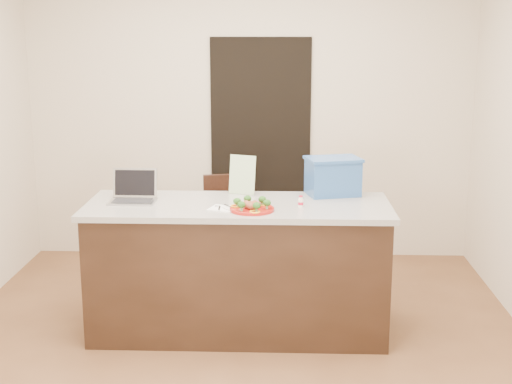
{
  "coord_description": "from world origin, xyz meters",
  "views": [
    {
      "loc": [
        0.29,
        -4.41,
        2.09
      ],
      "look_at": [
        0.12,
        0.2,
        1.01
      ],
      "focal_mm": 50.0,
      "sensor_mm": 36.0,
      "label": 1
    }
  ],
  "objects_px": {
    "napkin": "(223,208)",
    "chair": "(229,226)",
    "yogurt_bottle": "(301,202)",
    "laptop": "(134,192)",
    "plate": "(252,209)",
    "blue_box": "(333,176)",
    "island": "(238,268)"
  },
  "relations": [
    {
      "from": "napkin",
      "to": "laptop",
      "type": "bearing_deg",
      "value": 162.2
    },
    {
      "from": "napkin",
      "to": "blue_box",
      "type": "height_order",
      "value": "blue_box"
    },
    {
      "from": "yogurt_bottle",
      "to": "laptop",
      "type": "xyz_separation_m",
      "value": [
        -1.14,
        0.13,
        0.03
      ]
    },
    {
      "from": "yogurt_bottle",
      "to": "blue_box",
      "type": "xyz_separation_m",
      "value": [
        0.24,
        0.36,
        0.1
      ]
    },
    {
      "from": "yogurt_bottle",
      "to": "blue_box",
      "type": "relative_size",
      "value": 0.18
    },
    {
      "from": "laptop",
      "to": "napkin",
      "type": "bearing_deg",
      "value": -16.71
    },
    {
      "from": "napkin",
      "to": "chair",
      "type": "distance_m",
      "value": 1.02
    },
    {
      "from": "plate",
      "to": "blue_box",
      "type": "height_order",
      "value": "blue_box"
    },
    {
      "from": "chair",
      "to": "plate",
      "type": "bearing_deg",
      "value": -88.58
    },
    {
      "from": "plate",
      "to": "yogurt_bottle",
      "type": "xyz_separation_m",
      "value": [
        0.32,
        0.11,
        0.02
      ]
    },
    {
      "from": "island",
      "to": "yogurt_bottle",
      "type": "distance_m",
      "value": 0.65
    },
    {
      "from": "napkin",
      "to": "chair",
      "type": "bearing_deg",
      "value": 92.1
    },
    {
      "from": "island",
      "to": "yogurt_bottle",
      "type": "height_order",
      "value": "yogurt_bottle"
    },
    {
      "from": "plate",
      "to": "chair",
      "type": "relative_size",
      "value": 0.31
    },
    {
      "from": "blue_box",
      "to": "chair",
      "type": "bearing_deg",
      "value": 132.43
    },
    {
      "from": "yogurt_bottle",
      "to": "laptop",
      "type": "bearing_deg",
      "value": 173.52
    },
    {
      "from": "yogurt_bottle",
      "to": "plate",
      "type": "bearing_deg",
      "value": -161.14
    },
    {
      "from": "island",
      "to": "laptop",
      "type": "bearing_deg",
      "value": 175.36
    },
    {
      "from": "laptop",
      "to": "blue_box",
      "type": "height_order",
      "value": "blue_box"
    },
    {
      "from": "yogurt_bottle",
      "to": "laptop",
      "type": "height_order",
      "value": "laptop"
    },
    {
      "from": "island",
      "to": "chair",
      "type": "xyz_separation_m",
      "value": [
        -0.13,
        0.8,
        0.07
      ]
    },
    {
      "from": "blue_box",
      "to": "chair",
      "type": "height_order",
      "value": "blue_box"
    },
    {
      "from": "napkin",
      "to": "blue_box",
      "type": "distance_m",
      "value": 0.87
    },
    {
      "from": "blue_box",
      "to": "chair",
      "type": "distance_m",
      "value": 1.07
    },
    {
      "from": "plate",
      "to": "chair",
      "type": "xyz_separation_m",
      "value": [
        -0.23,
        0.98,
        -0.4
      ]
    },
    {
      "from": "island",
      "to": "plate",
      "type": "relative_size",
      "value": 7.07
    },
    {
      "from": "plate",
      "to": "laptop",
      "type": "relative_size",
      "value": 0.94
    },
    {
      "from": "island",
      "to": "napkin",
      "type": "distance_m",
      "value": 0.49
    },
    {
      "from": "island",
      "to": "laptop",
      "type": "relative_size",
      "value": 6.67
    },
    {
      "from": "laptop",
      "to": "plate",
      "type": "bearing_deg",
      "value": -15.07
    },
    {
      "from": "napkin",
      "to": "yogurt_bottle",
      "type": "relative_size",
      "value": 2.15
    },
    {
      "from": "blue_box",
      "to": "chair",
      "type": "relative_size",
      "value": 0.45
    }
  ]
}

